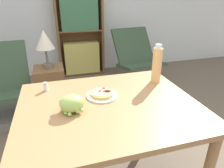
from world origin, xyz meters
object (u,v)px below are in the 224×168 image
Objects in this scene: grape_bunch at (72,104)px; table_lamp at (45,41)px; lounge_chair_near at (3,97)px; salt_shaker at (46,87)px; side_table at (52,92)px; lounge_chair_far at (137,67)px; bookshelf at (80,35)px; pizza_on_plate at (102,94)px; drink_bottle at (157,65)px.

table_lamp is at bearing 97.04° from grape_bunch.
grape_bunch is at bearing -65.08° from lounge_chair_near.
salt_shaker is at bearing 114.65° from grape_bunch.
side_table is 1.43× the size of table_lamp.
bookshelf is (-0.83, 0.70, 0.45)m from lounge_chair_far.
table_lamp reaches higher than pizza_on_plate.
pizza_on_plate is at bearing -28.02° from salt_shaker.
salt_shaker is (-0.37, 0.20, 0.02)m from pizza_on_plate.
pizza_on_plate is 2.10m from lounge_chair_far.
drink_bottle reaches higher than pizza_on_plate.
pizza_on_plate is 1.21m from table_lamp.
table_lamp reaches higher than lounge_chair_far.
side_table is (-0.16, 1.28, -0.52)m from grape_bunch.
drink_bottle is 0.34× the size of lounge_chair_far.
salt_shaker is at bearing -103.94° from bookshelf.
grape_bunch is 0.49× the size of drink_bottle.
bookshelf is (0.19, 2.46, -0.05)m from pizza_on_plate.
salt_shaker is at bearing -63.92° from lounge_chair_near.
salt_shaker is (-0.83, 0.07, -0.11)m from drink_bottle.
table_lamp is (-0.01, 0.95, 0.12)m from salt_shaker.
bookshelf reaches higher than table_lamp.
pizza_on_plate is 1.45× the size of grape_bunch.
lounge_chair_near is 1.75m from bookshelf.
salt_shaker is 0.04× the size of bookshelf.
bookshelf reaches higher than lounge_chair_far.
table_lamp is (0.57, -0.07, 0.64)m from lounge_chair_near.
grape_bunch is at bearing -82.96° from side_table.
grape_bunch is 0.73m from drink_bottle.
salt_shaker is 2.16m from lounge_chair_far.
salt_shaker is at bearing 175.00° from drink_bottle.
table_lamp is (-1.40, -0.62, 0.64)m from lounge_chair_far.
bookshelf is (0.56, 2.26, -0.07)m from salt_shaker.
bookshelf reaches higher than side_table.
drink_bottle is 0.34× the size of lounge_chair_near.
salt_shaker is 1.07m from side_table.
drink_bottle is at bearing -83.38° from bookshelf.
table_lamp reaches higher than grape_bunch.
table_lamp reaches higher than lounge_chair_near.
drink_bottle is (0.68, 0.26, 0.09)m from grape_bunch.
drink_bottle is 1.89m from lounge_chair_near.
bookshelf is 1.50m from side_table.
lounge_chair_far is 1.53m from side_table.
grape_bunch is 2.63m from bookshelf.
side_table is at bearing -163.94° from lounge_chair_far.
bookshelf is at bearing 66.68° from table_lamp.
bookshelf is (0.41, 2.60, -0.09)m from grape_bunch.
side_table is (-0.37, 1.14, -0.48)m from pizza_on_plate.
drink_bottle is 0.18× the size of bookshelf.
lounge_chair_near is 2.02× the size of table_lamp.
lounge_chair_far is at bearing 56.83° from grape_bunch.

